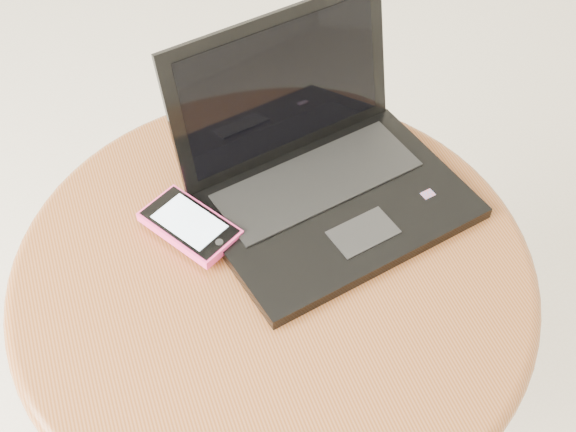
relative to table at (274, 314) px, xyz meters
name	(u,v)px	position (x,y,z in m)	size (l,w,h in m)	color
table	(274,314)	(0.00, 0.00, 0.00)	(0.66, 0.66, 0.52)	#532A1B
laptop	(320,172)	(0.10, 0.09, 0.15)	(0.37, 0.33, 0.21)	black
phone_black	(207,229)	(-0.06, 0.08, 0.12)	(0.11, 0.11, 0.01)	black
phone_pink	(190,225)	(-0.08, 0.08, 0.13)	(0.12, 0.14, 0.02)	#F53984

